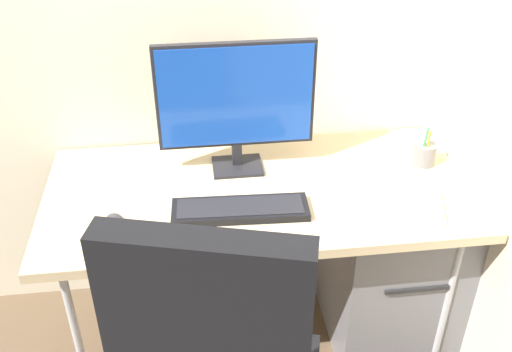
{
  "coord_description": "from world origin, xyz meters",
  "views": [
    {
      "loc": [
        -0.23,
        -1.72,
        1.94
      ],
      "look_at": [
        -0.02,
        -0.07,
        0.86
      ],
      "focal_mm": 41.13,
      "sensor_mm": 36.0,
      "label": 1
    }
  ],
  "objects_px": {
    "monitor": "(236,100)",
    "pen_holder": "(425,153)",
    "filing_cabinet": "(390,270)",
    "keyboard": "(240,210)",
    "mouse": "(115,222)",
    "notebook": "(423,204)"
  },
  "relations": [
    {
      "from": "monitor",
      "to": "pen_holder",
      "type": "xyz_separation_m",
      "value": [
        0.71,
        -0.07,
        -0.23
      ]
    },
    {
      "from": "filing_cabinet",
      "to": "mouse",
      "type": "relative_size",
      "value": 6.94
    },
    {
      "from": "notebook",
      "to": "keyboard",
      "type": "bearing_deg",
      "value": -168.42
    },
    {
      "from": "keyboard",
      "to": "pen_holder",
      "type": "relative_size",
      "value": 2.63
    },
    {
      "from": "filing_cabinet",
      "to": "monitor",
      "type": "relative_size",
      "value": 1.17
    },
    {
      "from": "filing_cabinet",
      "to": "keyboard",
      "type": "xyz_separation_m",
      "value": [
        -0.61,
        -0.11,
        0.44
      ]
    },
    {
      "from": "pen_holder",
      "to": "mouse",
      "type": "bearing_deg",
      "value": -167.52
    },
    {
      "from": "keyboard",
      "to": "pen_holder",
      "type": "height_order",
      "value": "pen_holder"
    },
    {
      "from": "filing_cabinet",
      "to": "pen_holder",
      "type": "height_order",
      "value": "pen_holder"
    },
    {
      "from": "filing_cabinet",
      "to": "mouse",
      "type": "xyz_separation_m",
      "value": [
        -1.03,
        -0.13,
        0.45
      ]
    },
    {
      "from": "monitor",
      "to": "notebook",
      "type": "bearing_deg",
      "value": -28.84
    },
    {
      "from": "pen_holder",
      "to": "notebook",
      "type": "distance_m",
      "value": 0.29
    },
    {
      "from": "filing_cabinet",
      "to": "keyboard",
      "type": "relative_size",
      "value": 1.43
    },
    {
      "from": "keyboard",
      "to": "pen_holder",
      "type": "bearing_deg",
      "value": 17.5
    },
    {
      "from": "keyboard",
      "to": "notebook",
      "type": "distance_m",
      "value": 0.63
    },
    {
      "from": "keyboard",
      "to": "mouse",
      "type": "height_order",
      "value": "mouse"
    },
    {
      "from": "filing_cabinet",
      "to": "monitor",
      "type": "bearing_deg",
      "value": 162.81
    },
    {
      "from": "filing_cabinet",
      "to": "keyboard",
      "type": "bearing_deg",
      "value": -169.73
    },
    {
      "from": "filing_cabinet",
      "to": "mouse",
      "type": "bearing_deg",
      "value": -172.53
    },
    {
      "from": "pen_holder",
      "to": "notebook",
      "type": "xyz_separation_m",
      "value": [
        -0.1,
        -0.27,
        -0.04
      ]
    },
    {
      "from": "filing_cabinet",
      "to": "notebook",
      "type": "height_order",
      "value": "notebook"
    },
    {
      "from": "monitor",
      "to": "keyboard",
      "type": "height_order",
      "value": "monitor"
    }
  ]
}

